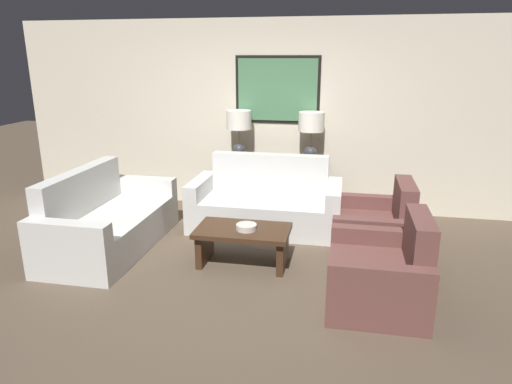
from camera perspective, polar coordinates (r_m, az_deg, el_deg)
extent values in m
plane|color=brown|center=(4.72, -1.79, -10.41)|extent=(20.00, 20.00, 0.00)
cube|color=beige|center=(6.55, 2.72, 9.39)|extent=(7.67, 0.10, 2.65)
cube|color=black|center=(6.46, 2.69, 12.63)|extent=(1.18, 0.01, 0.92)
cube|color=#4C7F56|center=(6.46, 2.68, 12.63)|extent=(1.10, 0.02, 0.84)
cube|color=#332319|center=(6.48, 2.25, 0.76)|extent=(1.49, 0.38, 0.76)
cylinder|color=#333338|center=(6.48, -2.10, 4.33)|extent=(0.16, 0.16, 0.02)
sphere|color=#333338|center=(6.45, -2.11, 5.25)|extent=(0.19, 0.19, 0.19)
cylinder|color=#8C7A51|center=(6.42, -2.12, 6.98)|extent=(0.02, 0.02, 0.21)
cylinder|color=white|center=(6.38, -2.15, 9.02)|extent=(0.35, 0.35, 0.26)
cylinder|color=#333338|center=(6.33, 6.78, 3.93)|extent=(0.16, 0.16, 0.02)
sphere|color=#333338|center=(6.30, 6.81, 4.88)|extent=(0.19, 0.19, 0.19)
cylinder|color=#8C7A51|center=(6.27, 6.87, 6.64)|extent=(0.02, 0.02, 0.21)
cylinder|color=white|center=(6.23, 6.94, 8.73)|extent=(0.35, 0.35, 0.26)
cube|color=silver|center=(5.79, 1.02, -2.97)|extent=(1.54, 0.72, 0.41)
cube|color=silver|center=(6.14, 1.77, 0.61)|extent=(1.54, 0.18, 0.91)
cube|color=silver|center=(6.04, -6.88, -1.19)|extent=(0.18, 0.90, 0.62)
cube|color=silver|center=(5.77, 9.63, -2.19)|extent=(0.18, 0.90, 0.62)
cube|color=silver|center=(5.52, -16.69, -4.72)|extent=(0.72, 1.54, 0.41)
cube|color=silver|center=(5.66, -20.92, -1.91)|extent=(0.18, 1.54, 0.91)
cube|color=silver|center=(4.84, -22.42, -6.95)|extent=(0.90, 0.18, 0.62)
cube|color=silver|center=(6.25, -13.90, -0.97)|extent=(0.90, 0.18, 0.62)
cube|color=#3D2616|center=(4.81, -1.65, -4.85)|extent=(0.98, 0.57, 0.05)
cube|color=#3D2616|center=(4.99, -6.43, -6.67)|extent=(0.07, 0.46, 0.36)
cube|color=#3D2616|center=(4.82, 3.36, -7.47)|extent=(0.07, 0.46, 0.36)
cylinder|color=beige|center=(4.75, -1.23, -4.40)|extent=(0.21, 0.21, 0.06)
cube|color=brown|center=(5.29, 13.14, -5.43)|extent=(0.66, 0.71, 0.40)
cube|color=brown|center=(5.25, 17.91, -3.35)|extent=(0.18, 0.71, 0.85)
cube|color=brown|center=(5.66, 13.99, -3.13)|extent=(0.84, 0.14, 0.56)
cube|color=brown|center=(4.87, 14.39, -6.45)|extent=(0.84, 0.14, 0.56)
cube|color=brown|center=(4.29, 13.51, -10.83)|extent=(0.66, 0.71, 0.40)
cube|color=brown|center=(4.24, 19.48, -8.31)|extent=(0.18, 0.71, 0.85)
cube|color=brown|center=(4.64, 14.53, -7.61)|extent=(0.84, 0.14, 0.56)
cube|color=brown|center=(3.88, 15.15, -12.70)|extent=(0.84, 0.14, 0.56)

